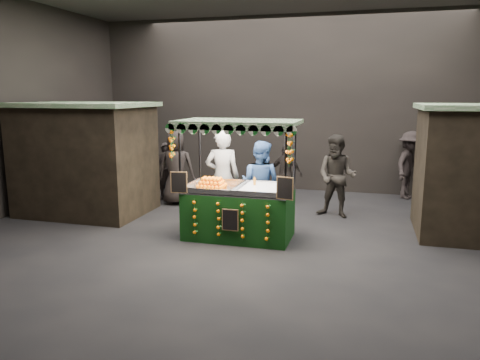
# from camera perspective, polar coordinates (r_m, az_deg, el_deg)

# --- Properties ---
(ground) EXTENTS (12.00, 12.00, 0.00)m
(ground) POSITION_cam_1_polar(r_m,az_deg,el_deg) (8.97, 2.20, -7.48)
(ground) COLOR black
(ground) RESTS_ON ground
(market_hall) EXTENTS (12.10, 10.10, 5.05)m
(market_hall) POSITION_cam_1_polar(r_m,az_deg,el_deg) (8.54, 2.37, 14.62)
(market_hall) COLOR black
(market_hall) RESTS_ON ground
(neighbour_stall_left) EXTENTS (3.00, 2.20, 2.60)m
(neighbour_stall_left) POSITION_cam_1_polar(r_m,az_deg,el_deg) (11.35, -18.67, 2.61)
(neighbour_stall_left) COLOR black
(neighbour_stall_left) RESTS_ON ground
(juice_stall) EXTENTS (2.38, 1.40, 2.31)m
(juice_stall) POSITION_cam_1_polar(r_m,az_deg,el_deg) (8.91, -0.15, -2.80)
(juice_stall) COLOR black
(juice_stall) RESTS_ON ground
(vendor_grey) EXTENTS (0.84, 0.66, 2.03)m
(vendor_grey) POSITION_cam_1_polar(r_m,az_deg,el_deg) (9.92, -2.20, 0.36)
(vendor_grey) COLOR gray
(vendor_grey) RESTS_ON ground
(vendor_blue) EXTENTS (1.02, 0.87, 1.83)m
(vendor_blue) POSITION_cam_1_polar(r_m,az_deg,el_deg) (9.68, 2.54, -0.50)
(vendor_blue) COLOR navy
(vendor_blue) RESTS_ON ground
(shopper_0) EXTENTS (0.61, 0.45, 1.53)m
(shopper_0) POSITION_cam_1_polar(r_m,az_deg,el_deg) (12.27, -9.18, 1.05)
(shopper_0) COLOR black
(shopper_0) RESTS_ON ground
(shopper_1) EXTENTS (1.07, 0.92, 1.89)m
(shopper_1) POSITION_cam_1_polar(r_m,az_deg,el_deg) (10.63, 11.98, 0.45)
(shopper_1) COLOR #282521
(shopper_1) RESTS_ON ground
(shopper_2) EXTENTS (0.97, 0.62, 1.53)m
(shopper_2) POSITION_cam_1_polar(r_m,az_deg,el_deg) (11.89, 5.76, 0.81)
(shopper_2) COLOR black
(shopper_2) RESTS_ON ground
(shopper_3) EXTENTS (1.15, 1.36, 1.82)m
(shopper_3) POSITION_cam_1_polar(r_m,az_deg,el_deg) (13.08, 20.39, 1.75)
(shopper_3) COLOR black
(shopper_3) RESTS_ON ground
(shopper_4) EXTENTS (1.03, 0.78, 1.88)m
(shopper_4) POSITION_cam_1_polar(r_m,az_deg,el_deg) (11.75, -7.96, 1.52)
(shopper_4) COLOR black
(shopper_4) RESTS_ON ground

